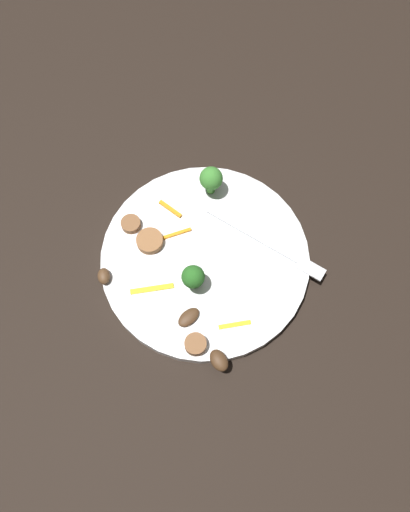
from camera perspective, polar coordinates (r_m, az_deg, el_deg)
The scene contains 15 objects.
ground_plane at distance 0.64m, azimuth 0.00°, elevation -0.57°, with size 1.40×1.40×0.00m, color black.
plate at distance 0.64m, azimuth 0.00°, elevation -0.29°, with size 0.28×0.28×0.02m, color white.
fork at distance 0.64m, azimuth 8.19°, elevation 1.06°, with size 0.18×0.02×0.00m.
broccoli_floret_0 at distance 0.65m, azimuth 0.74°, elevation 9.27°, with size 0.03×0.03×0.05m.
broccoli_floret_1 at distance 0.59m, azimuth -1.44°, elevation -2.56°, with size 0.03×0.03×0.05m.
sausage_slice_0 at distance 0.64m, azimuth -6.68°, elevation 1.81°, with size 0.04×0.04×0.01m, color brown.
sausage_slice_1 at distance 0.65m, azimuth -8.93°, elevation 3.84°, with size 0.03×0.03×0.01m, color brown.
sausage_slice_2 at distance 0.59m, azimuth -1.15°, elevation -10.62°, with size 0.03×0.03×0.01m, color brown.
mushroom_0 at distance 0.62m, azimuth -12.11°, elevation -2.40°, with size 0.02×0.02×0.01m, color #4C331E.
mushroom_1 at distance 0.58m, azimuth 1.70°, elevation -12.48°, with size 0.03×0.02×0.01m, color #422B19.
mushroom_2 at distance 0.60m, azimuth -1.99°, elevation -7.40°, with size 0.03×0.02×0.01m, color #422B19.
pepper_strip_0 at distance 0.66m, azimuth -4.21°, elevation 5.69°, with size 0.04×0.01×0.00m, color orange.
pepper_strip_1 at distance 0.61m, azimuth -6.42°, elevation -3.96°, with size 0.06×0.01×0.00m, color yellow.
pepper_strip_2 at distance 0.64m, azimuth -3.55°, elevation 2.89°, with size 0.05×0.00×0.00m, color orange.
pepper_strip_3 at distance 0.60m, azimuth 3.60°, elevation -8.28°, with size 0.04×0.01×0.00m, color yellow.
Camera 1 is at (0.14, -0.19, 0.60)m, focal length 33.13 mm.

